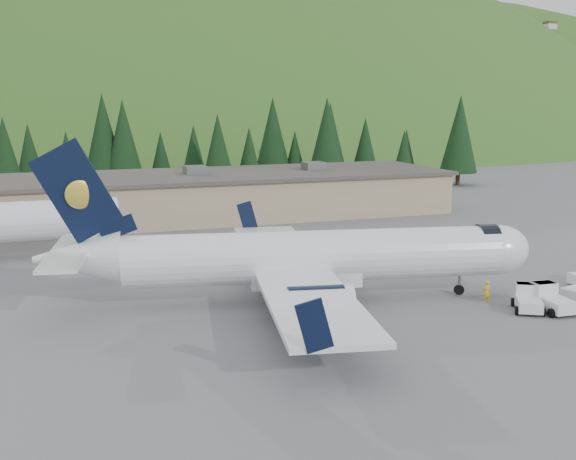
# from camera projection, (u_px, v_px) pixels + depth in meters

# --- Properties ---
(ground) EXTENTS (600.00, 600.00, 0.00)m
(ground) POSITION_uv_depth(u_px,v_px,m) (317.00, 301.00, 50.50)
(ground) COLOR slate
(airliner) EXTENTS (34.56, 32.63, 11.51)m
(airliner) POSITION_uv_depth(u_px,v_px,m) (303.00, 258.00, 49.79)
(airliner) COLOR white
(airliner) RESTS_ON ground
(baggage_tug_c) EXTENTS (2.19, 3.39, 1.75)m
(baggage_tug_c) POSITION_uv_depth(u_px,v_px,m) (550.00, 299.00, 48.04)
(baggage_tug_c) COLOR silver
(baggage_tug_c) RESTS_ON ground
(terminal_building) EXTENTS (71.00, 17.00, 6.10)m
(terminal_building) POSITION_uv_depth(u_px,v_px,m) (153.00, 197.00, 83.47)
(terminal_building) COLOR tan
(terminal_building) RESTS_ON ground
(baggage_tug_d) EXTENTS (2.92, 3.43, 1.64)m
(baggage_tug_d) POSITION_uv_depth(u_px,v_px,m) (528.00, 299.00, 48.22)
(baggage_tug_d) COLOR silver
(baggage_tug_d) RESTS_ON ground
(ramp_worker) EXTENTS (0.64, 0.47, 1.61)m
(ramp_worker) POSITION_uv_depth(u_px,v_px,m) (487.00, 292.00, 49.73)
(ramp_worker) COLOR gold
(ramp_worker) RESTS_ON ground
(tree_line) EXTENTS (112.32, 17.57, 13.75)m
(tree_line) POSITION_uv_depth(u_px,v_px,m) (135.00, 146.00, 104.39)
(tree_line) COLOR black
(tree_line) RESTS_ON ground
(hills) EXTENTS (614.00, 330.00, 300.00)m
(hills) POSITION_uv_depth(u_px,v_px,m) (239.00, 355.00, 275.13)
(hills) COLOR #355819
(hills) RESTS_ON ground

